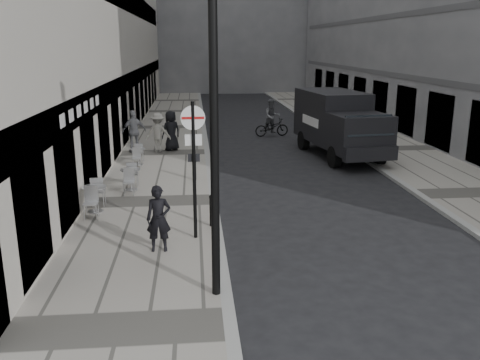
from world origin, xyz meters
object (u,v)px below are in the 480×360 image
object	(u,v)px
lamppost	(214,115)
panel_van	(338,121)
walking_man	(159,219)
cyclist	(272,122)
sign_post	(194,152)

from	to	relation	value
lamppost	panel_van	bearing A→B (deg)	64.89
walking_man	cyclist	size ratio (longest dim) A/B	0.79
sign_post	lamppost	xyz separation A→B (m)	(0.40, -3.15, 1.35)
panel_van	sign_post	bearing A→B (deg)	-130.53
sign_post	lamppost	size ratio (longest dim) A/B	0.54
sign_post	cyclist	size ratio (longest dim) A/B	1.72
sign_post	panel_van	xyz separation A→B (m)	(6.57, 10.03, -0.75)
lamppost	cyclist	bearing A→B (deg)	78.00
sign_post	cyclist	world-z (taller)	sign_post
sign_post	panel_van	distance (m)	12.01
walking_man	sign_post	distance (m)	1.88
walking_man	lamppost	distance (m)	3.89
sign_post	walking_man	bearing A→B (deg)	-139.69
lamppost	sign_post	bearing A→B (deg)	97.25
panel_van	walking_man	bearing A→B (deg)	-131.86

